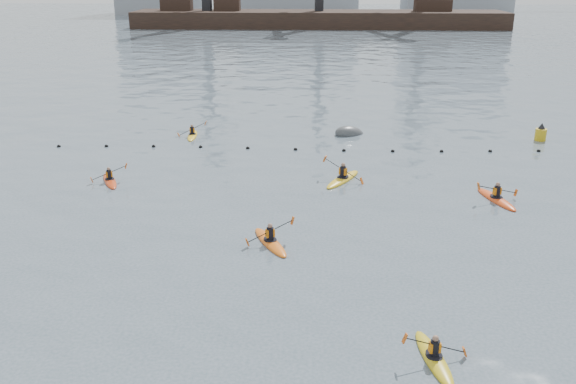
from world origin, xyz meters
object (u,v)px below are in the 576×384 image
kayaker_3 (343,178)px  nav_buoy (541,134)px  kayaker_1 (434,357)px  kayaker_0 (270,241)px  mooring_buoy (349,134)px  kayaker_5 (192,135)px  kayaker_4 (496,198)px  kayaker_2 (110,180)px

kayaker_3 → nav_buoy: 15.90m
kayaker_1 → kayaker_3: 15.94m
kayaker_0 → mooring_buoy: kayaker_0 is taller
kayaker_5 → kayaker_1: bearing=-69.4°
kayaker_4 → nav_buoy: size_ratio=2.52×
kayaker_5 → nav_buoy: nav_buoy is taller
kayaker_4 → kayaker_5: size_ratio=1.14×
kayaker_4 → nav_buoy: (5.99, 11.37, 0.30)m
kayaker_3 → kayaker_4: size_ratio=1.01×
kayaker_3 → nav_buoy: size_ratio=2.55×
nav_buoy → kayaker_2: bearing=-159.9°
kayaker_4 → mooring_buoy: kayaker_4 is taller
kayaker_2 → mooring_buoy: 16.88m
kayaker_2 → kayaker_5: kayaker_5 is taller
kayaker_1 → mooring_buoy: bearing=83.0°
kayaker_0 → nav_buoy: (16.63, 16.78, 0.30)m
kayaker_2 → kayaker_3: kayaker_3 is taller
kayaker_5 → mooring_buoy: 10.66m
kayaker_0 → kayaker_5: size_ratio=1.05×
kayaker_0 → kayaker_4: kayaker_0 is taller
kayaker_0 → kayaker_5: bearing=85.2°
kayaker_2 → mooring_buoy: kayaker_2 is taller
mooring_buoy → nav_buoy: nav_buoy is taller
kayaker_1 → nav_buoy: (11.40, 24.51, 0.31)m
kayaker_5 → kayaker_2: bearing=-110.0°
kayaker_3 → mooring_buoy: (0.88, 9.79, -0.11)m
kayaker_4 → mooring_buoy: bearing=-78.9°
kayaker_1 → kayaker_3: (-1.92, 15.82, 0.02)m
kayaker_3 → nav_buoy: kayaker_3 is taller
kayaker_1 → nav_buoy: bearing=55.8°
kayaker_1 → kayaker_5: kayaker_5 is taller
kayaker_5 → mooring_buoy: bearing=0.7°
kayaker_5 → mooring_buoy: kayaker_5 is taller
kayaker_0 → kayaker_2: (-9.01, 7.38, -0.01)m
kayaker_0 → kayaker_4: 11.93m
kayaker_1 → kayaker_2: bearing=124.0°
kayaker_1 → kayaker_2: size_ratio=1.03×
kayaker_2 → kayaker_4: 19.75m
kayaker_5 → nav_buoy: (23.05, -0.11, 0.31)m
kayaker_0 → kayaker_3: 8.75m
kayaker_4 → kayaker_1: bearing=51.5°
mooring_buoy → kayaker_2: bearing=-141.5°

